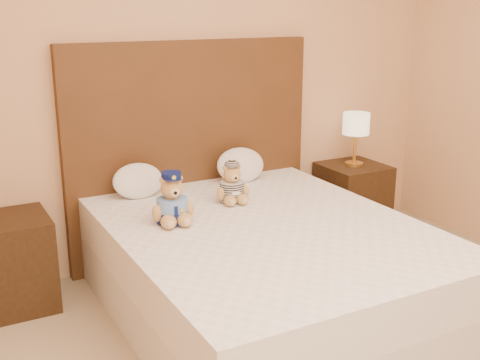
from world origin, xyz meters
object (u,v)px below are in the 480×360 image
pillow_left (138,179)px  pillow_right (241,164)px  lamp (356,126)px  teddy_police (172,198)px  bed (266,271)px  nightstand_right (352,199)px  teddy_prisoner (232,183)px  nightstand_left (12,263)px

pillow_left → pillow_right: bearing=0.0°
lamp → teddy_police: size_ratio=1.38×
bed → teddy_police: 0.67m
nightstand_right → pillow_right: size_ratio=1.55×
bed → lamp: (1.25, 0.80, 0.57)m
teddy_prisoner → pillow_left: (-0.47, 0.38, -0.01)m
teddy_police → pillow_right: 0.91m
bed → lamp: bearing=32.6°
bed → pillow_left: size_ratio=6.10×
bed → nightstand_left: (-1.25, 0.80, -0.00)m
nightstand_right → teddy_police: size_ratio=1.89×
lamp → pillow_right: size_ratio=1.13×
lamp → teddy_police: lamp is taller
bed → teddy_police: (-0.44, 0.28, 0.42)m
bed → pillow_left: pillow_left is taller
pillow_left → nightstand_right: bearing=-1.0°
nightstand_right → pillow_right: bearing=178.2°
lamp → pillow_right: 0.98m
bed → teddy_police: teddy_police is taller
pillow_left → pillow_right: 0.74m
nightstand_left → pillow_left: size_ratio=1.68×
nightstand_right → pillow_left: bearing=179.0°
bed → teddy_police: bearing=147.2°
teddy_police → nightstand_left: bearing=153.8°
lamp → teddy_prisoner: 1.29m
teddy_prisoner → pillow_left: 0.60m
teddy_police → pillow_right: teddy_police is taller
nightstand_left → teddy_police: teddy_police is taller
pillow_right → nightstand_left: bearing=-178.9°
nightstand_left → pillow_right: 1.59m
teddy_prisoner → pillow_left: teddy_prisoner is taller
nightstand_left → teddy_prisoner: bearing=-15.3°
teddy_police → pillow_left: teddy_police is taller
pillow_left → bed: bearing=-61.5°
lamp → teddy_prisoner: (-1.23, -0.35, -0.18)m
teddy_prisoner → pillow_right: (0.26, 0.38, 0.00)m
nightstand_right → teddy_police: 1.82m
nightstand_right → pillow_right: (-0.96, 0.03, 0.40)m
teddy_police → pillow_right: (0.73, 0.55, -0.02)m
lamp → pillow_left: 1.71m
pillow_right → bed: bearing=-109.0°
teddy_prisoner → nightstand_right: bearing=22.4°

